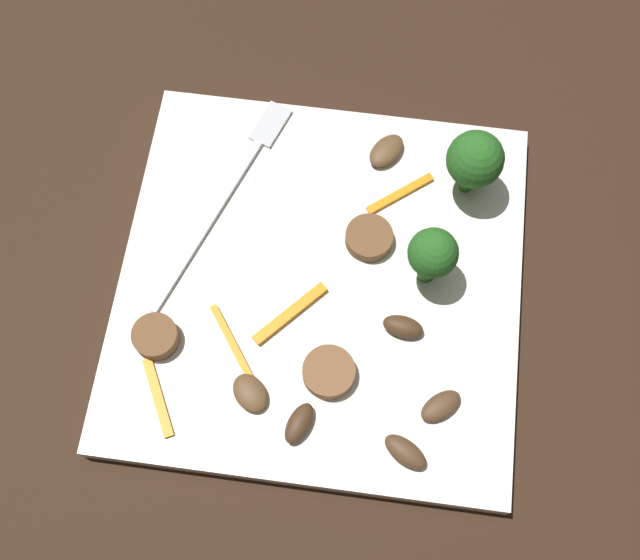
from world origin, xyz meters
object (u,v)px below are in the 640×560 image
at_px(mushroom_4, 386,151).
at_px(pepper_strip_2, 290,314).
at_px(mushroom_0, 298,423).
at_px(sausage_slice_2, 156,337).
at_px(broccoli_floret_1, 433,254).
at_px(pepper_strip_0, 400,194).
at_px(mushroom_1, 405,452).
at_px(sausage_slice_0, 329,372).
at_px(pepper_strip_1, 232,343).
at_px(mushroom_2, 250,393).
at_px(plate, 320,284).
at_px(mushroom_5, 441,406).
at_px(fork, 230,188).
at_px(broccoli_floret_0, 475,160).
at_px(sausage_slice_1, 369,238).
at_px(pepper_strip_3, 158,397).
at_px(mushroom_3, 403,327).

height_order(mushroom_4, pepper_strip_2, mushroom_4).
height_order(mushroom_0, mushroom_4, mushroom_0).
relative_size(sausage_slice_2, mushroom_4, 0.97).
bearing_deg(broccoli_floret_1, pepper_strip_0, 21.71).
bearing_deg(mushroom_1, sausage_slice_0, 50.63).
distance_m(broccoli_floret_1, pepper_strip_1, 0.14).
distance_m(broccoli_floret_1, mushroom_0, 0.14).
xyz_separation_m(broccoli_floret_1, mushroom_2, (-0.10, 0.10, -0.03)).
height_order(mushroom_1, mushroom_4, same).
xyz_separation_m(plate, mushroom_5, (-0.08, -0.09, 0.01)).
xyz_separation_m(fork, mushroom_1, (-0.17, -0.14, 0.00)).
bearing_deg(mushroom_4, broccoli_floret_0, -108.22).
bearing_deg(pepper_strip_2, sausage_slice_1, -37.28).
distance_m(mushroom_1, mushroom_4, 0.21).
xyz_separation_m(mushroom_2, pepper_strip_0, (0.15, -0.08, -0.00)).
xyz_separation_m(broccoli_floret_0, mushroom_2, (-0.17, 0.13, -0.03)).
distance_m(broccoli_floret_0, sausage_slice_1, 0.09).
bearing_deg(sausage_slice_1, sausage_slice_0, 171.09).
xyz_separation_m(plate, mushroom_2, (-0.08, 0.03, 0.01)).
bearing_deg(sausage_slice_2, mushroom_5, -96.25).
distance_m(pepper_strip_1, pepper_strip_3, 0.06).
height_order(plate, broccoli_floret_0, broccoli_floret_0).
height_order(sausage_slice_0, sausage_slice_2, sausage_slice_2).
xyz_separation_m(sausage_slice_2, pepper_strip_2, (0.03, -0.08, -0.00)).
relative_size(fork, mushroom_3, 6.43).
xyz_separation_m(mushroom_0, pepper_strip_3, (0.01, 0.09, -0.00)).
bearing_deg(mushroom_2, pepper_strip_3, 99.48).
bearing_deg(pepper_strip_1, mushroom_4, -28.94).
bearing_deg(sausage_slice_0, mushroom_4, -6.87).
height_order(mushroom_1, pepper_strip_2, mushroom_1).
xyz_separation_m(sausage_slice_0, pepper_strip_2, (0.04, 0.03, -0.00)).
bearing_deg(fork, pepper_strip_0, -64.85).
xyz_separation_m(plate, mushroom_3, (-0.03, -0.06, 0.01)).
bearing_deg(fork, pepper_strip_3, -167.57).
relative_size(mushroom_1, mushroom_2, 1.09).
distance_m(mushroom_1, pepper_strip_3, 0.16).
relative_size(sausage_slice_0, mushroom_3, 1.26).
bearing_deg(pepper_strip_2, fork, 32.39).
distance_m(sausage_slice_1, pepper_strip_1, 0.12).
bearing_deg(mushroom_2, mushroom_3, -58.46).
bearing_deg(sausage_slice_0, sausage_slice_2, 85.80).
distance_m(sausage_slice_0, mushroom_2, 0.05).
relative_size(sausage_slice_1, pepper_strip_2, 0.55).
relative_size(mushroom_0, pepper_strip_2, 0.47).
bearing_deg(fork, broccoli_floret_0, -62.10).
distance_m(fork, broccoli_floret_1, 0.15).
relative_size(sausage_slice_1, mushroom_0, 1.16).
height_order(sausage_slice_2, pepper_strip_2, sausage_slice_2).
bearing_deg(mushroom_0, pepper_strip_3, 86.62).
bearing_deg(mushroom_4, mushroom_3, -169.47).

